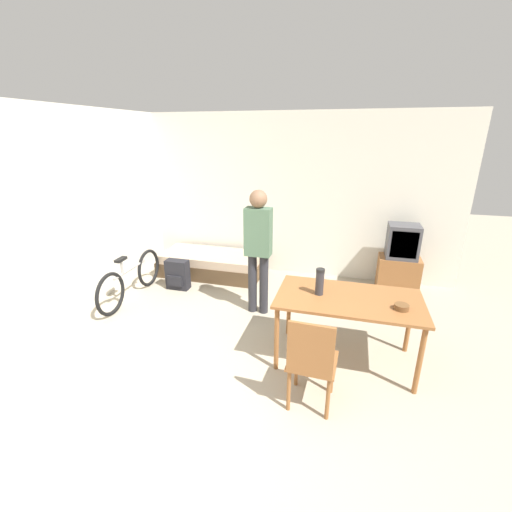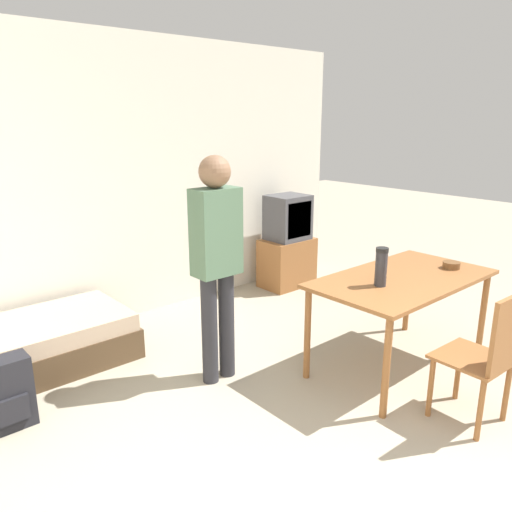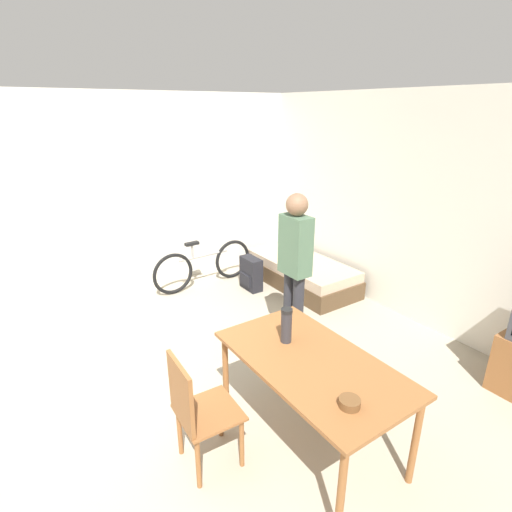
{
  "view_description": "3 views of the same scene",
  "coord_description": "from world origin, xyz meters",
  "views": [
    {
      "loc": [
        1.12,
        -1.76,
        2.36
      ],
      "look_at": [
        0.0,
        2.26,
        0.85
      ],
      "focal_mm": 24.0,
      "sensor_mm": 36.0,
      "label": 1
    },
    {
      "loc": [
        -2.06,
        -0.44,
        1.95
      ],
      "look_at": [
        0.06,
        1.98,
        1.05
      ],
      "focal_mm": 35.0,
      "sensor_mm": 36.0,
      "label": 2
    },
    {
      "loc": [
        3.01,
        -0.16,
        2.5
      ],
      "look_at": [
        -0.14,
        1.96,
        1.07
      ],
      "focal_mm": 28.0,
      "sensor_mm": 36.0,
      "label": 3
    }
  ],
  "objects": [
    {
      "name": "wall_back",
      "position": [
        0.0,
        3.96,
        1.35
      ],
      "size": [
        5.73,
        0.06,
        2.7
      ],
      "color": "silver",
      "rests_on": "ground_plane"
    },
    {
      "name": "daybed",
      "position": [
        -1.14,
        3.44,
        0.19
      ],
      "size": [
        1.77,
        0.82,
        0.39
      ],
      "color": "#4C3823",
      "rests_on": "ground_plane"
    },
    {
      "name": "tv",
      "position": [
        1.94,
        3.56,
        0.5
      ],
      "size": [
        0.61,
        0.41,
        1.08
      ],
      "color": "brown",
      "rests_on": "ground_plane"
    },
    {
      "name": "dining_table",
      "position": [
        1.2,
        1.56,
        0.68
      ],
      "size": [
        1.48,
        0.82,
        0.76
      ],
      "color": "brown",
      "rests_on": "ground_plane"
    },
    {
      "name": "wooden_chair",
      "position": [
        0.92,
        0.74,
        0.52
      ],
      "size": [
        0.44,
        0.44,
        0.93
      ],
      "color": "brown",
      "rests_on": "ground_plane"
    },
    {
      "name": "person_standing",
      "position": [
        0.01,
        2.35,
        0.99
      ],
      "size": [
        0.34,
        0.23,
        1.7
      ],
      "color": "#28282D",
      "rests_on": "ground_plane"
    },
    {
      "name": "thermos_flask",
      "position": [
        0.89,
        1.55,
        0.91
      ],
      "size": [
        0.09,
        0.09,
        0.29
      ],
      "color": "#2D2D33",
      "rests_on": "dining_table"
    },
    {
      "name": "mate_bowl",
      "position": [
        1.69,
        1.43,
        0.79
      ],
      "size": [
        0.14,
        0.14,
        0.05
      ],
      "color": "brown",
      "rests_on": "dining_table"
    },
    {
      "name": "backpack",
      "position": [
        -1.43,
        2.74,
        0.24
      ],
      "size": [
        0.36,
        0.21,
        0.48
      ],
      "color": "black",
      "rests_on": "ground_plane"
    }
  ]
}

